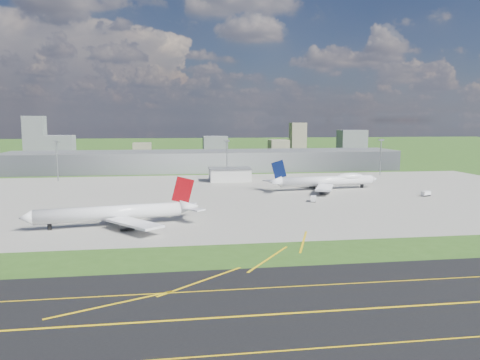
{
  "coord_description": "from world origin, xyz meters",
  "views": [
    {
      "loc": [
        -26.76,
        -198.45,
        39.07
      ],
      "look_at": [
        7.19,
        34.4,
        9.0
      ],
      "focal_mm": 35.0,
      "sensor_mm": 36.0,
      "label": 1
    }
  ],
  "objects": [
    {
      "name": "bldg_c",
      "position": [
        20.0,
        310.0,
        11.0
      ],
      "size": [
        26.0,
        20.0,
        22.0
      ],
      "primitive_type": "cube",
      "color": "slate",
      "rests_on": "ground"
    },
    {
      "name": "bldg_tall_w",
      "position": [
        -180.0,
        360.0,
        22.0
      ],
      "size": [
        22.0,
        20.0,
        44.0
      ],
      "primitive_type": "cube",
      "color": "slate",
      "rests_on": "ground"
    },
    {
      "name": "terminal",
      "position": [
        0.0,
        165.0,
        7.5
      ],
      "size": [
        300.0,
        42.0,
        15.0
      ],
      "primitive_type": "cube",
      "color": "gray",
      "rests_on": "ground"
    },
    {
      "name": "tree_e",
      "position": [
        70.0,
        275.0,
        5.51
      ],
      "size": [
        7.65,
        7.65,
        9.35
      ],
      "color": "#382314",
      "rests_on": "ground"
    },
    {
      "name": "apron",
      "position": [
        10.0,
        40.0,
        0.04
      ],
      "size": [
        360.0,
        190.0,
        0.08
      ],
      "primitive_type": "cube",
      "color": "gray",
      "rests_on": "ground"
    },
    {
      "name": "mast_east",
      "position": [
        120.0,
        115.0,
        17.71
      ],
      "size": [
        3.5,
        2.0,
        25.9
      ],
      "color": "gray",
      "rests_on": "ground"
    },
    {
      "name": "ops_building",
      "position": [
        10.0,
        100.0,
        4.0
      ],
      "size": [
        26.0,
        16.0,
        8.0
      ],
      "primitive_type": "cube",
      "color": "silver",
      "rests_on": "ground"
    },
    {
      "name": "airliner_red_twin",
      "position": [
        -47.65,
        -22.6,
        4.72
      ],
      "size": [
        64.33,
        49.59,
        17.71
      ],
      "rotation": [
        0.0,
        0.0,
        3.31
      ],
      "color": "white",
      "rests_on": "ground"
    },
    {
      "name": "van_white_near",
      "position": [
        40.44,
        16.73,
        1.36
      ],
      "size": [
        3.95,
        5.8,
        2.7
      ],
      "rotation": [
        0.0,
        0.0,
        1.24
      ],
      "color": "white",
      "rests_on": "ground"
    },
    {
      "name": "bldg_e",
      "position": [
        180.0,
        320.0,
        14.0
      ],
      "size": [
        30.0,
        22.0,
        28.0
      ],
      "primitive_type": "cube",
      "color": "slate",
      "rests_on": "ground"
    },
    {
      "name": "taxiway",
      "position": [
        0.0,
        -110.0,
        0.03
      ],
      "size": [
        1400.0,
        60.0,
        0.06
      ],
      "primitive_type": "cube",
      "color": "black",
      "rests_on": "ground"
    },
    {
      "name": "mast_center",
      "position": [
        10.0,
        115.0,
        17.71
      ],
      "size": [
        3.5,
        2.0,
        25.9
      ],
      "color": "gray",
      "rests_on": "ground"
    },
    {
      "name": "bldg_w",
      "position": [
        -140.0,
        300.0,
        12.0
      ],
      "size": [
        28.0,
        22.0,
        24.0
      ],
      "primitive_type": "cube",
      "color": "slate",
      "rests_on": "ground"
    },
    {
      "name": "bldg_cw",
      "position": [
        -60.0,
        340.0,
        7.0
      ],
      "size": [
        20.0,
        18.0,
        14.0
      ],
      "primitive_type": "cube",
      "color": "gray",
      "rests_on": "ground"
    },
    {
      "name": "mast_west",
      "position": [
        -100.0,
        115.0,
        17.71
      ],
      "size": [
        3.5,
        2.0,
        25.9
      ],
      "color": "gray",
      "rests_on": "ground"
    },
    {
      "name": "bldg_ce",
      "position": [
        100.0,
        350.0,
        8.0
      ],
      "size": [
        22.0,
        24.0,
        16.0
      ],
      "primitive_type": "cube",
      "color": "gray",
      "rests_on": "ground"
    },
    {
      "name": "tree_c",
      "position": [
        -20.0,
        280.0,
        5.84
      ],
      "size": [
        8.1,
        8.1,
        9.9
      ],
      "color": "#382314",
      "rests_on": "ground"
    },
    {
      "name": "ground",
      "position": [
        0.0,
        150.0,
        0.0
      ],
      "size": [
        1400.0,
        1400.0,
        0.0
      ],
      "primitive_type": "plane",
      "color": "#31571B",
      "rests_on": "ground"
    },
    {
      "name": "bldg_tall_e",
      "position": [
        140.0,
        410.0,
        18.0
      ],
      "size": [
        20.0,
        18.0,
        36.0
      ],
      "primitive_type": "cube",
      "color": "gray",
      "rests_on": "ground"
    },
    {
      "name": "airliner_blue_quad",
      "position": [
        60.11,
        54.7,
        4.9
      ],
      "size": [
        67.43,
        52.49,
        17.62
      ],
      "rotation": [
        0.0,
        0.0,
        0.13
      ],
      "color": "white",
      "rests_on": "ground"
    },
    {
      "name": "tree_w",
      "position": [
        -110.0,
        265.0,
        4.86
      ],
      "size": [
        6.75,
        6.75,
        8.25
      ],
      "color": "#382314",
      "rests_on": "ground"
    },
    {
      "name": "van_white_far",
      "position": [
        103.14,
        24.27,
        1.33
      ],
      "size": [
        5.7,
        4.21,
        2.65
      ],
      "rotation": [
        0.0,
        0.0,
        0.39
      ],
      "color": "white",
      "rests_on": "ground"
    },
    {
      "name": "tree_far_e",
      "position": [
        160.0,
        285.0,
        4.53
      ],
      "size": [
        6.3,
        6.3,
        7.7
      ],
      "color": "#382314",
      "rests_on": "ground"
    },
    {
      "name": "tug_yellow",
      "position": [
        -23.28,
        3.02,
        1.0
      ],
      "size": [
        4.47,
        4.29,
        1.93
      ],
      "rotation": [
        0.0,
        0.0,
        0.71
      ],
      "color": "#F4AF0E",
      "rests_on": "ground"
    }
  ]
}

